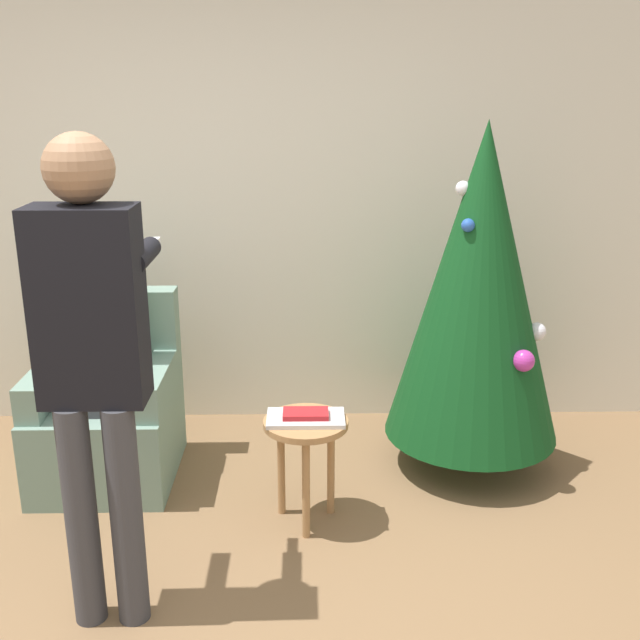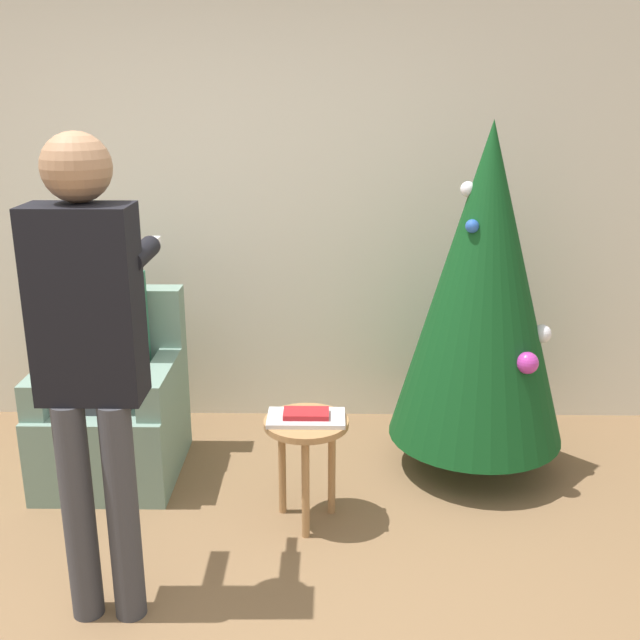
{
  "view_description": "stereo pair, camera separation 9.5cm",
  "coord_description": "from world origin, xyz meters",
  "px_view_note": "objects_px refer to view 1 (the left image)",
  "views": [
    {
      "loc": [
        0.46,
        -2.12,
        1.97
      ],
      "look_at": [
        0.51,
        0.93,
        1.02
      ],
      "focal_mm": 42.0,
      "sensor_mm": 36.0,
      "label": 1
    },
    {
      "loc": [
        0.55,
        -2.12,
        1.97
      ],
      "look_at": [
        0.51,
        0.93,
        1.02
      ],
      "focal_mm": 42.0,
      "sensor_mm": 36.0,
      "label": 2
    }
  ],
  "objects_px": {
    "christmas_tree": "(478,285)",
    "person_standing": "(92,345)",
    "person_seated": "(102,351)",
    "armchair": "(109,415)",
    "side_stool": "(306,438)"
  },
  "relations": [
    {
      "from": "christmas_tree",
      "to": "person_standing",
      "type": "distance_m",
      "value": 1.99
    },
    {
      "from": "person_seated",
      "to": "person_standing",
      "type": "relative_size",
      "value": 0.69
    },
    {
      "from": "armchair",
      "to": "person_standing",
      "type": "distance_m",
      "value": 1.38
    },
    {
      "from": "christmas_tree",
      "to": "person_seated",
      "type": "bearing_deg",
      "value": -177.91
    },
    {
      "from": "person_seated",
      "to": "side_stool",
      "type": "xyz_separation_m",
      "value": [
        1.03,
        -0.47,
        -0.27
      ]
    },
    {
      "from": "person_seated",
      "to": "person_standing",
      "type": "xyz_separation_m",
      "value": [
        0.28,
        -1.08,
        0.41
      ]
    },
    {
      "from": "christmas_tree",
      "to": "armchair",
      "type": "distance_m",
      "value": 2.03
    },
    {
      "from": "christmas_tree",
      "to": "person_seated",
      "type": "xyz_separation_m",
      "value": [
        -1.91,
        -0.07,
        -0.32
      ]
    },
    {
      "from": "person_standing",
      "to": "side_stool",
      "type": "relative_size",
      "value": 3.53
    },
    {
      "from": "person_standing",
      "to": "armchair",
      "type": "bearing_deg",
      "value": 104.38
    },
    {
      "from": "christmas_tree",
      "to": "person_standing",
      "type": "bearing_deg",
      "value": -144.76
    },
    {
      "from": "person_seated",
      "to": "side_stool",
      "type": "distance_m",
      "value": 1.16
    },
    {
      "from": "armchair",
      "to": "person_seated",
      "type": "relative_size",
      "value": 0.75
    },
    {
      "from": "armchair",
      "to": "side_stool",
      "type": "distance_m",
      "value": 1.15
    },
    {
      "from": "person_seated",
      "to": "side_stool",
      "type": "bearing_deg",
      "value": -24.35
    }
  ]
}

